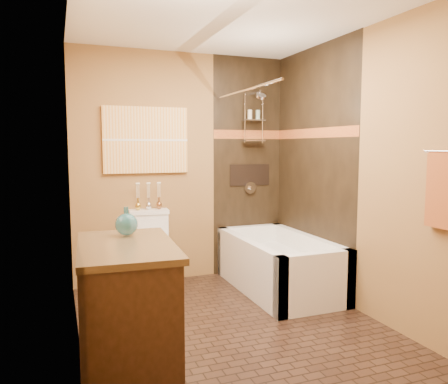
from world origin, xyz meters
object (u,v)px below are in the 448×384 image
sunset_painting (146,140)px  bathtub (278,268)px  toilet (153,251)px  vanity (126,309)px

sunset_painting → bathtub: size_ratio=0.60×
sunset_painting → toilet: size_ratio=1.11×
sunset_painting → bathtub: sunset_painting is taller
vanity → bathtub: bearing=37.1°
vanity → sunset_painting: bearing=78.2°
sunset_painting → bathtub: bearing=-30.8°
bathtub → vanity: (-1.72, -1.15, 0.21)m
toilet → bathtub: bearing=-15.4°
bathtub → vanity: 2.08m
bathtub → toilet: (-1.22, 0.46, 0.19)m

